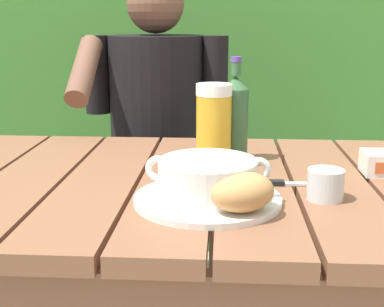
{
  "coord_description": "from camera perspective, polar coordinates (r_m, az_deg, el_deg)",
  "views": [
    {
      "loc": [
        0.1,
        -1.11,
        1.11
      ],
      "look_at": [
        0.04,
        -0.05,
        0.83
      ],
      "focal_mm": 49.48,
      "sensor_mm": 36.0,
      "label": 1
    }
  ],
  "objects": [
    {
      "name": "dining_table",
      "position": [
        1.2,
        -1.58,
        -6.96
      ],
      "size": [
        1.49,
        0.8,
        0.76
      ],
      "color": "brown",
      "rests_on": "ground_plane"
    },
    {
      "name": "hedge_backdrop",
      "position": [
        2.7,
        3.97,
        10.09
      ],
      "size": [
        4.16,
        0.84,
        1.77
      ],
      "color": "#3D7A2F",
      "rests_on": "ground_plane"
    },
    {
      "name": "chair_near_diner",
      "position": [
        2.06,
        -3.08,
        -3.21
      ],
      "size": [
        0.44,
        0.46,
        0.98
      ],
      "color": "brown",
      "rests_on": "ground_plane"
    },
    {
      "name": "person_eating",
      "position": [
        1.8,
        -4.0,
        2.61
      ],
      "size": [
        0.48,
        0.47,
        1.26
      ],
      "color": "black",
      "rests_on": "ground_plane"
    },
    {
      "name": "serving_plate",
      "position": [
        1.01,
        1.69,
        -4.95
      ],
      "size": [
        0.28,
        0.28,
        0.01
      ],
      "color": "white",
      "rests_on": "dining_table"
    },
    {
      "name": "soup_bowl",
      "position": [
        1.0,
        1.7,
        -2.58
      ],
      "size": [
        0.24,
        0.19,
        0.08
      ],
      "color": "white",
      "rests_on": "serving_plate"
    },
    {
      "name": "bread_roll",
      "position": [
        0.93,
        5.48,
        -4.15
      ],
      "size": [
        0.15,
        0.13,
        0.07
      ],
      "color": "tan",
      "rests_on": "serving_plate"
    },
    {
      "name": "beer_glass",
      "position": [
        1.24,
        2.35,
        3.06
      ],
      "size": [
        0.08,
        0.08,
        0.19
      ],
      "color": "gold",
      "rests_on": "dining_table"
    },
    {
      "name": "beer_bottle",
      "position": [
        1.29,
        4.66,
        3.96
      ],
      "size": [
        0.06,
        0.06,
        0.25
      ],
      "color": "#345D36",
      "rests_on": "dining_table"
    },
    {
      "name": "water_glass_small",
      "position": [
        1.05,
        14.19,
        -3.25
      ],
      "size": [
        0.07,
        0.07,
        0.06
      ],
      "color": "silver",
      "rests_on": "dining_table"
    },
    {
      "name": "table_knife",
      "position": [
        1.13,
        9.76,
        -3.18
      ],
      "size": [
        0.16,
        0.02,
        0.01
      ],
      "color": "silver",
      "rests_on": "dining_table"
    }
  ]
}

